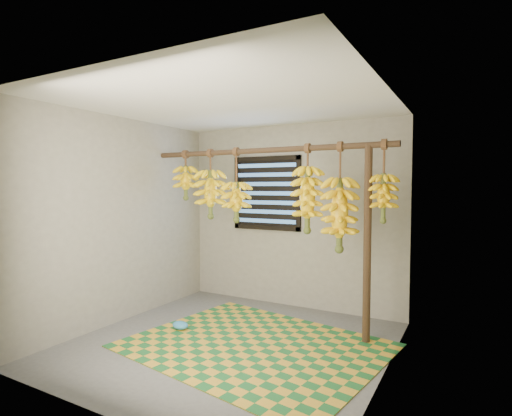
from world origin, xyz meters
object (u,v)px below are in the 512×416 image
Objects in this scene: plastic_bag at (180,325)px; banana_bunch_f at (383,198)px; banana_bunch_a at (186,183)px; banana_bunch_e at (340,215)px; support_post at (367,245)px; banana_bunch_b at (211,194)px; banana_bunch_c at (236,201)px; woven_mat at (255,345)px; banana_bunch_d at (307,199)px.

plastic_bag is 2.57m from banana_bunch_f.
plastic_bag is 1.76m from banana_bunch_a.
support_post is at bearing 0.00° from banana_bunch_e.
banana_bunch_b reaches higher than plastic_bag.
banana_bunch_c is 1.70m from banana_bunch_f.
banana_bunch_f is (1.10, 0.63, 1.47)m from woven_mat.
banana_bunch_d is (0.30, 0.63, 1.44)m from woven_mat.
woven_mat is at bearing -146.35° from support_post.
banana_bunch_c is 0.91× the size of banana_bunch_d.
banana_bunch_c is at bearing 180.00° from banana_bunch_d.
banana_bunch_a and banana_bunch_e have the same top height.
banana_bunch_a is (-1.36, 0.63, 1.64)m from woven_mat.
banana_bunch_a and banana_bunch_b have the same top height.
banana_bunch_b is at bearing 0.00° from banana_bunch_a.
plastic_bag is at bearing -162.57° from banana_bunch_f.
plastic_bag is 0.24× the size of banana_bunch_c.
banana_bunch_c and banana_bunch_f have the same top height.
banana_bunch_a is 0.55× the size of banana_bunch_e.
support_post reaches higher than woven_mat.
banana_bunch_b is 0.38m from banana_bunch_c.
banana_bunch_e is 0.47m from banana_bunch_f.
banana_bunch_b and banana_bunch_e have the same top height.
banana_bunch_a is at bearing -180.00° from banana_bunch_d.
banana_bunch_e is (2.02, 0.00, -0.34)m from banana_bunch_a.
banana_bunch_d is 1.17× the size of banana_bunch_f.
woven_mat is (-0.95, -0.63, -0.99)m from support_post.
banana_bunch_a is 0.74× the size of banana_bunch_b.
support_post is 1.51m from woven_mat.
banana_bunch_e is at bearing 180.00° from banana_bunch_f.
banana_bunch_e is (-0.29, 0.00, 0.30)m from support_post.
plastic_bag is (-0.94, -0.01, 0.05)m from woven_mat.
woven_mat is 2.10× the size of banana_bunch_e.
banana_bunch_e is at bearing 0.00° from banana_bunch_a.
banana_bunch_e reaches higher than woven_mat.
banana_bunch_d is 0.80m from banana_bunch_f.
banana_bunch_c reaches higher than woven_mat.
woven_mat is at bearing -150.12° from banana_bunch_f.
support_post is at bearing 0.00° from banana_bunch_a.
banana_bunch_b is at bearing 180.00° from banana_bunch_f.
banana_bunch_a is 0.72× the size of banana_bunch_c.
support_post is 2.40m from banana_bunch_a.
banana_bunch_e and banana_bunch_f have the same top height.
support_post is 0.50m from banana_bunch_f.
support_post is at bearing 0.00° from banana_bunch_b.
banana_bunch_a is at bearing 123.40° from plastic_bag.
plastic_bag reaches higher than woven_mat.
banana_bunch_b is 0.89× the size of banana_bunch_d.
banana_bunch_b is at bearing 180.00° from banana_bunch_e.
banana_bunch_a and banana_bunch_f have the same top height.
banana_bunch_e is (0.36, -0.00, -0.15)m from banana_bunch_d.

